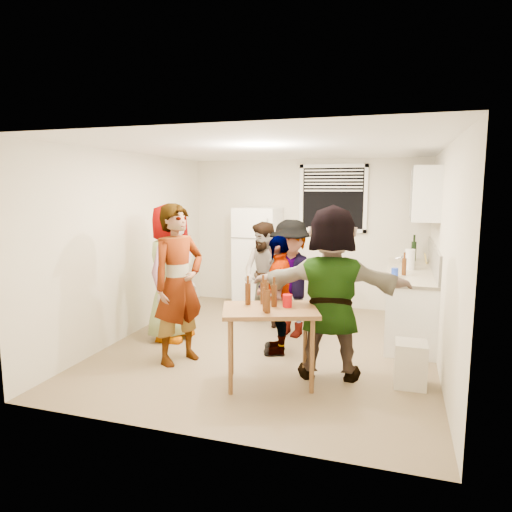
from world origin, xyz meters
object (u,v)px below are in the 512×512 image
(guest_grey, at_px, (172,338))
(guest_black, at_px, (278,352))
(refrigerator, at_px, (258,258))
(blue_cup, at_px, (394,277))
(kettle, at_px, (407,265))
(wine_bottle, at_px, (413,261))
(serving_table, at_px, (270,383))
(guest_stripe, at_px, (180,361))
(guest_back_left, at_px, (265,325))
(beer_bottle_table, at_px, (266,311))
(red_cup, at_px, (287,307))
(beer_bottle_counter, at_px, (404,275))
(guest_back_right, at_px, (290,335))
(guest_orange, at_px, (329,375))
(trash_bin, at_px, (411,362))

(guest_grey, xyz_separation_m, guest_black, (1.52, -0.10, 0.00))
(refrigerator, bearing_deg, blue_cup, -30.90)
(kettle, height_order, wine_bottle, wine_bottle)
(serving_table, distance_m, guest_stripe, 1.21)
(guest_back_left, height_order, guest_black, guest_back_left)
(blue_cup, relative_size, guest_black, 0.08)
(wine_bottle, relative_size, serving_table, 0.32)
(wine_bottle, relative_size, guest_black, 0.21)
(serving_table, relative_size, beer_bottle_table, 4.00)
(red_cup, bearing_deg, beer_bottle_counter, 55.22)
(serving_table, distance_m, guest_back_right, 1.60)
(refrigerator, xyz_separation_m, beer_bottle_counter, (2.35, -1.18, 0.05))
(blue_cup, relative_size, beer_bottle_table, 0.49)
(guest_back_left, relative_size, guest_orange, 0.83)
(refrigerator, xyz_separation_m, guest_black, (0.89, -2.04, -0.85))
(red_cup, bearing_deg, guest_back_left, 112.91)
(blue_cup, distance_m, trash_bin, 1.41)
(guest_back_right, height_order, guest_black, guest_back_right)
(wine_bottle, relative_size, guest_back_right, 0.19)
(guest_orange, bearing_deg, guest_black, -44.90)
(blue_cup, bearing_deg, kettle, 80.61)
(wine_bottle, bearing_deg, red_cup, -114.01)
(red_cup, bearing_deg, refrigerator, 112.80)
(refrigerator, height_order, guest_orange, refrigerator)
(kettle, bearing_deg, guest_back_left, -138.08)
(wine_bottle, relative_size, trash_bin, 0.65)
(trash_bin, bearing_deg, wine_bottle, 88.64)
(wine_bottle, relative_size, guest_orange, 0.16)
(refrigerator, relative_size, guest_grey, 0.93)
(guest_back_right, xyz_separation_m, guest_orange, (0.72, -1.22, 0.00))
(guest_stripe, xyz_separation_m, guest_orange, (1.74, 0.10, 0.00))
(beer_bottle_counter, relative_size, guest_black, 0.15)
(trash_bin, relative_size, serving_table, 0.49)
(refrigerator, xyz_separation_m, trash_bin, (2.44, -2.57, -0.60))
(guest_black, bearing_deg, refrigerator, -169.23)
(guest_black, bearing_deg, wine_bottle, 130.03)
(serving_table, bearing_deg, blue_cup, 53.20)
(wine_bottle, distance_m, beer_bottle_counter, 1.28)
(refrigerator, distance_m, red_cup, 3.08)
(trash_bin, xyz_separation_m, guest_grey, (-3.06, 0.63, -0.25))
(beer_bottle_counter, bearing_deg, wine_bottle, 83.25)
(kettle, xyz_separation_m, beer_bottle_counter, (-0.05, -0.82, -0.00))
(refrigerator, bearing_deg, red_cup, -67.20)
(guest_stripe, relative_size, guest_black, 1.27)
(refrigerator, height_order, blue_cup, refrigerator)
(refrigerator, height_order, beer_bottle_counter, refrigerator)
(blue_cup, height_order, guest_stripe, blue_cup)
(wine_bottle, height_order, beer_bottle_table, wine_bottle)
(blue_cup, bearing_deg, beer_bottle_counter, 54.91)
(trash_bin, distance_m, guest_back_left, 2.55)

